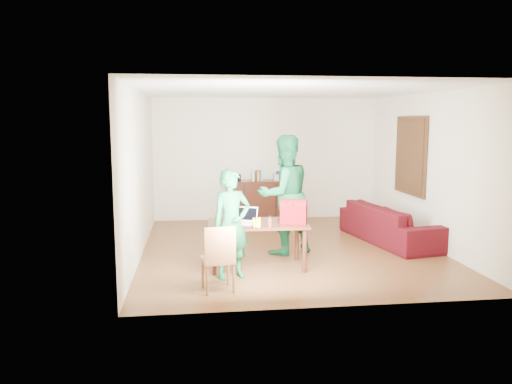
{
  "coord_description": "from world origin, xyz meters",
  "views": [
    {
      "loc": [
        -1.62,
        -8.3,
        2.21
      ],
      "look_at": [
        -0.68,
        -0.81,
        1.13
      ],
      "focal_mm": 35.0,
      "sensor_mm": 36.0,
      "label": 1
    }
  ],
  "objects": [
    {
      "name": "bottle",
      "position": [
        -0.56,
        -1.42,
        0.78
      ],
      "size": [
        0.06,
        0.06,
        0.17
      ],
      "primitive_type": "cylinder",
      "rotation": [
        0.0,
        0.0,
        -0.06
      ],
      "color": "#572113",
      "rests_on": "table"
    },
    {
      "name": "room",
      "position": [
        0.01,
        0.13,
        1.31
      ],
      "size": [
        5.2,
        5.7,
        2.9
      ],
      "color": "#442311",
      "rests_on": "ground"
    },
    {
      "name": "chair",
      "position": [
        -1.33,
        -2.01,
        0.26
      ],
      "size": [
        0.45,
        0.44,
        0.89
      ],
      "rotation": [
        0.0,
        0.0,
        0.15
      ],
      "color": "brown",
      "rests_on": "ground"
    },
    {
      "name": "red_bag",
      "position": [
        -0.15,
        -1.11,
        0.83
      ],
      "size": [
        0.44,
        0.33,
        0.28
      ],
      "primitive_type": "cube",
      "rotation": [
        0.0,
        0.0,
        -0.32
      ],
      "color": "maroon",
      "rests_on": "table"
    },
    {
      "name": "sofa",
      "position": [
        1.95,
        0.28,
        0.34
      ],
      "size": [
        1.31,
        2.45,
        0.68
      ],
      "primitive_type": "imported",
      "rotation": [
        0.0,
        0.0,
        1.75
      ],
      "color": "#3A0715",
      "rests_on": "ground"
    },
    {
      "name": "person_far",
      "position": [
        -0.14,
        -0.24,
        0.99
      ],
      "size": [
        1.17,
        1.04,
        1.98
      ],
      "primitive_type": "imported",
      "rotation": [
        0.0,
        0.0,
        3.51
      ],
      "color": "#156235",
      "rests_on": "ground"
    },
    {
      "name": "person_near",
      "position": [
        -1.11,
        -1.47,
        0.77
      ],
      "size": [
        0.65,
        0.53,
        1.54
      ],
      "primitive_type": "imported",
      "rotation": [
        0.0,
        0.0,
        0.32
      ],
      "color": "#13552C",
      "rests_on": "ground"
    },
    {
      "name": "table",
      "position": [
        -0.68,
        -1.01,
        0.61
      ],
      "size": [
        1.5,
        0.88,
        0.69
      ],
      "rotation": [
        0.0,
        0.0,
        -0.04
      ],
      "color": "black",
      "rests_on": "ground"
    },
    {
      "name": "laptop",
      "position": [
        -0.89,
        -1.07,
        0.74
      ],
      "size": [
        0.39,
        0.34,
        0.23
      ],
      "rotation": [
        0.0,
        0.0,
        -0.41
      ],
      "color": "white",
      "rests_on": "table"
    },
    {
      "name": "bananas",
      "position": [
        -0.74,
        -1.41,
        0.72
      ],
      "size": [
        0.16,
        0.1,
        0.06
      ],
      "primitive_type": null,
      "rotation": [
        0.0,
        0.0,
        0.0
      ],
      "color": "gold",
      "rests_on": "table"
    }
  ]
}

